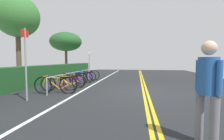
# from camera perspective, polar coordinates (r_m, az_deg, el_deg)

# --- Properties ---
(ground_plane) EXTENTS (33.24, 12.57, 0.05)m
(ground_plane) POSITION_cam_1_polar(r_m,az_deg,el_deg) (7.60, 11.60, -7.68)
(ground_plane) COLOR #232628
(centre_line_yellow_inner) EXTENTS (29.92, 0.10, 0.00)m
(centre_line_yellow_inner) POSITION_cam_1_polar(r_m,az_deg,el_deg) (7.60, 12.21, -7.48)
(centre_line_yellow_inner) COLOR gold
(centre_line_yellow_inner) RESTS_ON ground_plane
(centre_line_yellow_outer) EXTENTS (29.92, 0.10, 0.00)m
(centre_line_yellow_outer) POSITION_cam_1_polar(r_m,az_deg,el_deg) (7.59, 10.99, -7.48)
(centre_line_yellow_outer) COLOR gold
(centre_line_yellow_outer) RESTS_ON ground_plane
(bike_lane_stripe_white) EXTENTS (29.92, 0.12, 0.00)m
(bike_lane_stripe_white) POSITION_cam_1_polar(r_m,az_deg,el_deg) (8.00, -9.86, -6.91)
(bike_lane_stripe_white) COLOR white
(bike_lane_stripe_white) RESTS_ON ground_plane
(bike_rack) EXTENTS (5.74, 0.05, 0.75)m
(bike_rack) POSITION_cam_1_polar(r_m,az_deg,el_deg) (9.60, -13.28, -1.83)
(bike_rack) COLOR #9EA0A5
(bike_rack) RESTS_ON ground_plane
(bicycle_0) EXTENTS (0.47, 1.85, 0.79)m
(bicycle_0) POSITION_cam_1_polar(r_m,az_deg,el_deg) (7.41, -19.15, -4.98)
(bicycle_0) COLOR black
(bicycle_0) RESTS_ON ground_plane
(bicycle_1) EXTENTS (0.55, 1.69, 0.72)m
(bicycle_1) POSITION_cam_1_polar(r_m,az_deg,el_deg) (8.07, -18.01, -4.52)
(bicycle_1) COLOR black
(bicycle_1) RESTS_ON ground_plane
(bicycle_2) EXTENTS (0.59, 1.74, 0.71)m
(bicycle_2) POSITION_cam_1_polar(r_m,az_deg,el_deg) (8.68, -15.38, -3.96)
(bicycle_2) COLOR black
(bicycle_2) RESTS_ON ground_plane
(bicycle_3) EXTENTS (0.50, 1.63, 0.70)m
(bicycle_3) POSITION_cam_1_polar(r_m,az_deg,el_deg) (9.37, -13.53, -3.42)
(bicycle_3) COLOR black
(bicycle_3) RESTS_ON ground_plane
(bicycle_4) EXTENTS (0.46, 1.69, 0.73)m
(bicycle_4) POSITION_cam_1_polar(r_m,az_deg,el_deg) (9.98, -13.31, -2.92)
(bicycle_4) COLOR black
(bicycle_4) RESTS_ON ground_plane
(bicycle_5) EXTENTS (0.46, 1.73, 0.73)m
(bicycle_5) POSITION_cam_1_polar(r_m,az_deg,el_deg) (10.63, -11.09, -2.50)
(bicycle_5) COLOR black
(bicycle_5) RESTS_ON ground_plane
(bicycle_6) EXTENTS (0.46, 1.65, 0.71)m
(bicycle_6) POSITION_cam_1_polar(r_m,az_deg,el_deg) (11.22, -9.76, -2.20)
(bicycle_6) COLOR black
(bicycle_6) RESTS_ON ground_plane
(bicycle_7) EXTENTS (0.46, 1.72, 0.77)m
(bicycle_7) POSITION_cam_1_polar(r_m,az_deg,el_deg) (11.84, -8.46, -1.75)
(bicycle_7) COLOR black
(bicycle_7) RESTS_ON ground_plane
(pedestrian) EXTENTS (0.45, 0.32, 1.76)m
(pedestrian) POSITION_cam_1_polar(r_m,az_deg,el_deg) (3.13, 30.62, -4.77)
(pedestrian) COLOR slate
(pedestrian) RESTS_ON ground_plane
(sign_post_near) EXTENTS (0.36, 0.06, 2.54)m
(sign_post_near) POSITION_cam_1_polar(r_m,az_deg,el_deg) (6.41, -28.11, 3.72)
(sign_post_near) COLOR gray
(sign_post_near) RESTS_ON ground_plane
(sign_post_far) EXTENTS (0.36, 0.06, 2.20)m
(sign_post_far) POSITION_cam_1_polar(r_m,az_deg,el_deg) (13.00, -7.93, 3.00)
(sign_post_far) COLOR gray
(sign_post_far) RESTS_ON ground_plane
(hedge_backdrop) EXTENTS (14.69, 0.96, 1.10)m
(hedge_backdrop) POSITION_cam_1_polar(r_m,az_deg,el_deg) (11.96, -20.91, -0.98)
(hedge_backdrop) COLOR #1C4C21
(hedge_backdrop) RESTS_ON ground_plane
(tree_mid) EXTENTS (2.81, 2.81, 5.71)m
(tree_mid) POSITION_cam_1_polar(r_m,az_deg,el_deg) (12.93, -30.31, 15.83)
(tree_mid) COLOR brown
(tree_mid) RESTS_ON ground_plane
(tree_far_right) EXTENTS (3.26, 3.26, 4.32)m
(tree_far_right) POSITION_cam_1_polar(r_m,az_deg,el_deg) (17.79, -15.91, 9.49)
(tree_far_right) COLOR brown
(tree_far_right) RESTS_ON ground_plane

